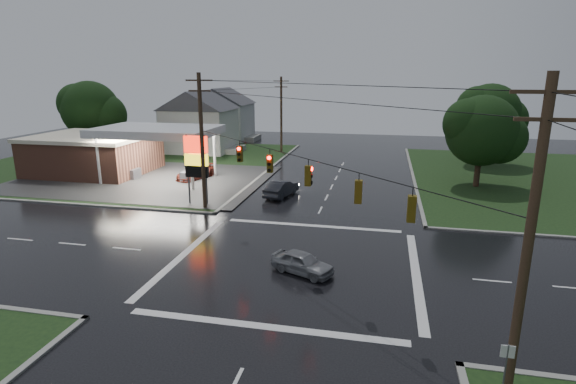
% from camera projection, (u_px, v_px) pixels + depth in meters
% --- Properties ---
extents(ground, '(120.00, 120.00, 0.00)m').
position_uv_depth(ground, '(294.00, 263.00, 26.62)').
color(ground, black).
rests_on(ground, ground).
extents(grass_nw, '(36.00, 36.00, 0.08)m').
position_uv_depth(grass_nw, '(132.00, 163.00, 56.47)').
color(grass_nw, black).
rests_on(grass_nw, ground).
extents(gas_station, '(26.20, 18.00, 5.60)m').
position_uv_depth(gas_station, '(103.00, 151.00, 49.80)').
color(gas_station, '#2D2D2D').
rests_on(gas_station, ground).
extents(pylon_sign, '(2.00, 0.35, 6.00)m').
position_uv_depth(pylon_sign, '(196.00, 158.00, 37.65)').
color(pylon_sign, '#59595E').
rests_on(pylon_sign, ground).
extents(utility_pole_nw, '(2.20, 0.32, 11.00)m').
position_uv_depth(utility_pole_nw, '(202.00, 140.00, 36.07)').
color(utility_pole_nw, '#382619').
rests_on(utility_pole_nw, ground).
extents(utility_pole_se, '(2.20, 0.32, 11.00)m').
position_uv_depth(utility_pole_se, '(528.00, 243.00, 14.25)').
color(utility_pole_se, '#382619').
rests_on(utility_pole_se, ground).
extents(utility_pole_n, '(2.20, 0.32, 10.50)m').
position_uv_depth(utility_pole_n, '(281.00, 113.00, 63.07)').
color(utility_pole_n, '#382619').
rests_on(utility_pole_n, ground).
extents(traffic_signals, '(26.87, 26.87, 1.47)m').
position_uv_depth(traffic_signals, '(295.00, 156.00, 24.94)').
color(traffic_signals, black).
rests_on(traffic_signals, ground).
extents(house_near, '(11.05, 8.48, 8.60)m').
position_uv_depth(house_near, '(200.00, 121.00, 63.77)').
color(house_near, silver).
rests_on(house_near, ground).
extents(house_far, '(11.05, 8.48, 8.60)m').
position_uv_depth(house_far, '(222.00, 113.00, 75.32)').
color(house_far, silver).
rests_on(house_far, ground).
extents(tree_nw_behind, '(8.93, 7.60, 10.00)m').
position_uv_depth(tree_nw_behind, '(92.00, 110.00, 60.26)').
color(tree_nw_behind, black).
rests_on(tree_nw_behind, ground).
extents(tree_ne_near, '(7.99, 6.80, 8.98)m').
position_uv_depth(tree_ne_near, '(483.00, 131.00, 43.11)').
color(tree_ne_near, black).
rests_on(tree_ne_near, ground).
extents(tree_ne_far, '(8.46, 7.20, 9.80)m').
position_uv_depth(tree_ne_far, '(490.00, 114.00, 53.69)').
color(tree_ne_far, black).
rests_on(tree_ne_far, ground).
extents(car_north, '(2.57, 4.80, 1.50)m').
position_uv_depth(car_north, '(281.00, 188.00, 41.04)').
color(car_north, '#212329').
rests_on(car_north, ground).
extents(car_crossing, '(3.97, 2.83, 1.25)m').
position_uv_depth(car_crossing, '(302.00, 263.00, 25.20)').
color(car_crossing, gray).
rests_on(car_crossing, ground).
extents(car_pump, '(3.37, 5.22, 1.41)m').
position_uv_depth(car_pump, '(196.00, 172.00, 47.81)').
color(car_pump, '#5F1E15').
rests_on(car_pump, ground).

